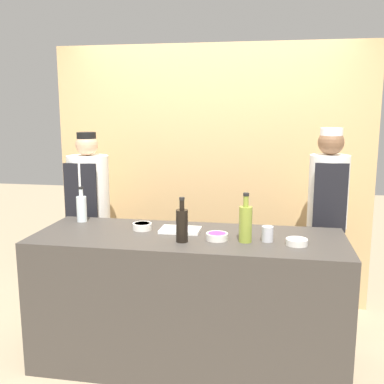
% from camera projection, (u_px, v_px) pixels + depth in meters
% --- Properties ---
extents(ground_plane, '(14.00, 14.00, 0.00)m').
position_uv_depth(ground_plane, '(188.00, 361.00, 3.30)').
color(ground_plane, tan).
extents(cabinet_wall, '(2.92, 0.18, 2.40)m').
position_uv_depth(cabinet_wall, '(211.00, 176.00, 4.25)').
color(cabinet_wall, tan).
rests_on(cabinet_wall, ground_plane).
extents(counter, '(2.17, 0.77, 0.96)m').
position_uv_depth(counter, '(188.00, 300.00, 3.21)').
color(counter, '#3D3833').
rests_on(counter, ground_plane).
extents(sauce_bowl_red, '(0.14, 0.14, 0.05)m').
position_uv_depth(sauce_bowl_red, '(142.00, 226.00, 3.27)').
color(sauce_bowl_red, silver).
rests_on(sauce_bowl_red, counter).
extents(sauce_bowl_orange, '(0.14, 0.14, 0.04)m').
position_uv_depth(sauce_bowl_orange, '(297.00, 242.00, 2.90)').
color(sauce_bowl_orange, silver).
rests_on(sauce_bowl_orange, counter).
extents(sauce_bowl_purple, '(0.15, 0.15, 0.05)m').
position_uv_depth(sauce_bowl_purple, '(217.00, 236.00, 3.02)').
color(sauce_bowl_purple, silver).
rests_on(sauce_bowl_purple, counter).
extents(cutting_board, '(0.28, 0.19, 0.02)m').
position_uv_depth(cutting_board, '(180.00, 230.00, 3.23)').
color(cutting_board, white).
rests_on(cutting_board, counter).
extents(bottle_clear, '(0.08, 0.08, 0.27)m').
position_uv_depth(bottle_clear, '(82.00, 208.00, 3.50)').
color(bottle_clear, silver).
rests_on(bottle_clear, counter).
extents(bottle_oil, '(0.09, 0.09, 0.33)m').
position_uv_depth(bottle_oil, '(246.00, 223.00, 2.95)').
color(bottle_oil, olive).
rests_on(bottle_oil, counter).
extents(bottle_soy, '(0.08, 0.08, 0.30)m').
position_uv_depth(bottle_soy, '(182.00, 225.00, 2.96)').
color(bottle_soy, black).
rests_on(bottle_soy, counter).
extents(cup_steel, '(0.08, 0.08, 0.10)m').
position_uv_depth(cup_steel, '(267.00, 234.00, 2.98)').
color(cup_steel, '#B7B7BC').
rests_on(cup_steel, counter).
extents(chef_left, '(0.36, 0.36, 1.63)m').
position_uv_depth(chef_left, '(90.00, 218.00, 3.96)').
color(chef_left, '#28282D').
rests_on(chef_left, ground_plane).
extents(chef_right, '(0.31, 0.31, 1.68)m').
position_uv_depth(chef_right, '(326.00, 222.00, 3.61)').
color(chef_right, '#28282D').
rests_on(chef_right, ground_plane).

